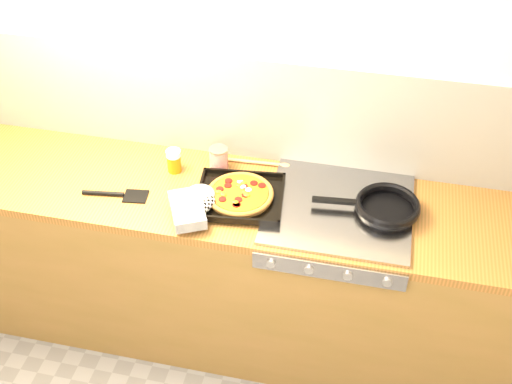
% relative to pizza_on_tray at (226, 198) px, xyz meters
% --- Properties ---
extents(room_shell, '(3.20, 3.20, 3.20)m').
position_rel_pizza_on_tray_xyz_m(room_shell, '(0.02, 0.36, 0.21)').
color(room_shell, white).
rests_on(room_shell, ground).
extents(counter_run, '(3.20, 0.62, 0.90)m').
position_rel_pizza_on_tray_xyz_m(counter_run, '(0.02, 0.07, -0.49)').
color(counter_run, brown).
rests_on(counter_run, ground).
extents(stovetop, '(0.60, 0.56, 0.02)m').
position_rel_pizza_on_tray_xyz_m(stovetop, '(0.47, 0.07, -0.04)').
color(stovetop, '#939398').
rests_on(stovetop, counter_run).
extents(pizza_on_tray, '(0.49, 0.45, 0.06)m').
position_rel_pizza_on_tray_xyz_m(pizza_on_tray, '(0.00, 0.00, 0.00)').
color(pizza_on_tray, black).
rests_on(pizza_on_tray, stovetop).
extents(frying_pan, '(0.45, 0.29, 0.04)m').
position_rel_pizza_on_tray_xyz_m(frying_pan, '(0.66, 0.09, -0.00)').
color(frying_pan, black).
rests_on(frying_pan, stovetop).
extents(tomato_can, '(0.09, 0.09, 0.12)m').
position_rel_pizza_on_tray_xyz_m(tomato_can, '(-0.09, 0.23, 0.02)').
color(tomato_can, maroon).
rests_on(tomato_can, counter_run).
extents(juice_glass, '(0.08, 0.08, 0.11)m').
position_rel_pizza_on_tray_xyz_m(juice_glass, '(-0.28, 0.18, 0.01)').
color(juice_glass, '#CF6A0C').
rests_on(juice_glass, counter_run).
extents(wooden_spoon, '(0.30, 0.04, 0.02)m').
position_rel_pizza_on_tray_xyz_m(wooden_spoon, '(0.10, 0.31, -0.03)').
color(wooden_spoon, '#B67F4D').
rests_on(wooden_spoon, counter_run).
extents(black_spatula, '(0.29, 0.10, 0.02)m').
position_rel_pizza_on_tray_xyz_m(black_spatula, '(-0.47, -0.04, -0.03)').
color(black_spatula, black).
rests_on(black_spatula, counter_run).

